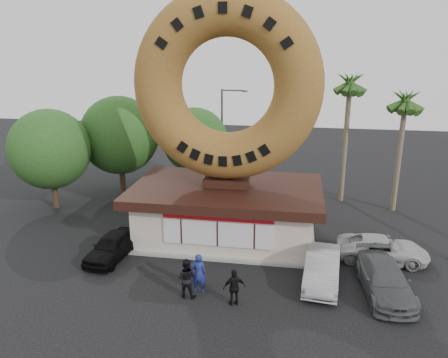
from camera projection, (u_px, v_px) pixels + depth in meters
name	position (u px, v px, depth m)	size (l,w,h in m)	color
ground	(207.00, 288.00, 21.17)	(90.00, 90.00, 0.00)	black
donut_shop	(227.00, 210.00, 26.29)	(11.20, 7.20, 3.80)	beige
giant_donut	(227.00, 86.00, 24.15)	(10.62, 10.62, 2.71)	#955D2B
tree_west	(119.00, 135.00, 33.56)	(6.00, 6.00, 7.65)	#473321
tree_mid	(195.00, 140.00, 34.76)	(5.20, 5.20, 6.63)	#473321
tree_far	(50.00, 149.00, 30.44)	(5.60, 5.60, 7.14)	#473321
palm_near	(350.00, 88.00, 30.72)	(2.60, 2.60, 9.75)	#726651
palm_far	(405.00, 105.00, 29.02)	(2.60, 2.60, 8.75)	#726651
street_lamp	(224.00, 133.00, 35.23)	(2.11, 0.20, 8.00)	#59595E
person_left	(198.00, 273.00, 20.55)	(0.73, 0.48, 1.99)	navy
person_center	(186.00, 278.00, 20.18)	(0.94, 0.73, 1.93)	black
person_right	(234.00, 287.00, 19.57)	(1.02, 0.43, 1.75)	black
car_black	(112.00, 246.00, 23.96)	(1.67, 4.14, 1.41)	black
car_silver	(322.00, 268.00, 21.49)	(1.62, 4.66, 1.53)	#97989C
car_grey	(385.00, 280.00, 20.50)	(2.04, 5.02, 1.46)	#525556
car_white	(382.00, 249.00, 23.73)	(2.23, 4.83, 1.34)	#BBBBBB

